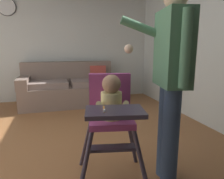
{
  "coord_description": "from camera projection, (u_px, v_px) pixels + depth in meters",
  "views": [
    {
      "loc": [
        0.02,
        -2.07,
        1.15
      ],
      "look_at": [
        0.51,
        -0.31,
        0.78
      ],
      "focal_mm": 33.37,
      "sensor_mm": 36.0,
      "label": 1
    }
  ],
  "objects": [
    {
      "name": "wall_right",
      "position": [
        222.0,
        31.0,
        2.78
      ],
      "size": [
        0.06,
        6.05,
        2.74
      ],
      "primitive_type": "cube",
      "color": "silver",
      "rests_on": "ground"
    },
    {
      "name": "couch",
      "position": [
        70.0,
        88.0,
        4.3
      ],
      "size": [
        1.9,
        0.86,
        0.86
      ],
      "rotation": [
        0.0,
        0.0,
        -1.57
      ],
      "color": "#7F6B5F",
      "rests_on": "ground"
    },
    {
      "name": "adult_standing",
      "position": [
        171.0,
        77.0,
        1.7
      ],
      "size": [
        0.51,
        0.56,
        1.63
      ],
      "rotation": [
        0.0,
        0.0,
        2.95
      ],
      "color": "#2E405C",
      "rests_on": "ground"
    },
    {
      "name": "ground",
      "position": [
        57.0,
        164.0,
        2.19
      ],
      "size": [
        5.97,
        7.05,
        0.1
      ],
      "primitive_type": "cube",
      "color": "#945E35"
    },
    {
      "name": "high_chair",
      "position": [
        111.0,
        109.0,
        1.72
      ],
      "size": [
        0.7,
        0.8,
        0.95
      ],
      "rotation": [
        0.0,
        0.0,
        -1.75
      ],
      "color": "#352E3B",
      "rests_on": "ground"
    },
    {
      "name": "wall_far",
      "position": [
        51.0,
        38.0,
        4.51
      ],
      "size": [
        5.17,
        0.06,
        2.74
      ],
      "primitive_type": "cube",
      "color": "silver",
      "rests_on": "ground"
    },
    {
      "name": "wall_clock",
      "position": [
        6.0,
        7.0,
        4.13
      ],
      "size": [
        0.36,
        0.04,
        0.36
      ],
      "color": "white"
    }
  ]
}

